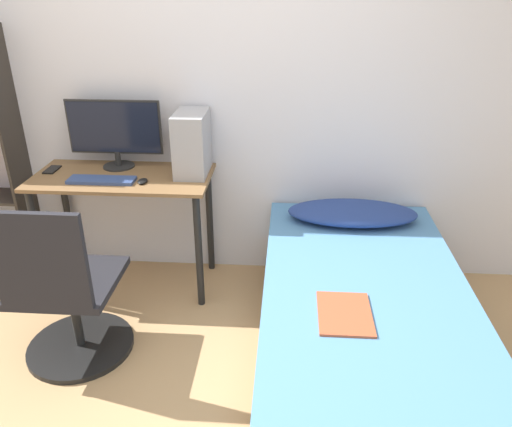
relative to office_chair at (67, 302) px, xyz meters
name	(u,v)px	position (x,y,z in m)	size (l,w,h in m)	color
wall_back	(209,89)	(0.63, 1.03, 0.89)	(8.00, 0.05, 2.50)	silver
desk	(124,195)	(0.11, 0.74, 0.29)	(1.10, 0.53, 0.78)	brown
office_chair	(67,302)	(0.00, 0.00, 0.00)	(0.58, 0.58, 0.95)	black
bed	(362,327)	(1.53, 0.03, -0.10)	(1.05, 1.95, 0.51)	#4C3D2D
pillow	(352,213)	(1.53, 0.75, 0.21)	(0.80, 0.36, 0.11)	navy
magazine	(345,313)	(1.40, -0.22, 0.16)	(0.24, 0.32, 0.01)	#B24C2D
monitor	(115,131)	(0.04, 0.90, 0.66)	(0.59, 0.20, 0.43)	black
keyboard	(102,180)	(0.02, 0.64, 0.43)	(0.40, 0.12, 0.02)	#33477A
pc_tower	(192,143)	(0.54, 0.83, 0.61)	(0.19, 0.33, 0.38)	#99999E
mouse	(143,181)	(0.27, 0.64, 0.43)	(0.06, 0.09, 0.02)	black
phone	(52,170)	(-0.36, 0.80, 0.42)	(0.07, 0.14, 0.01)	black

